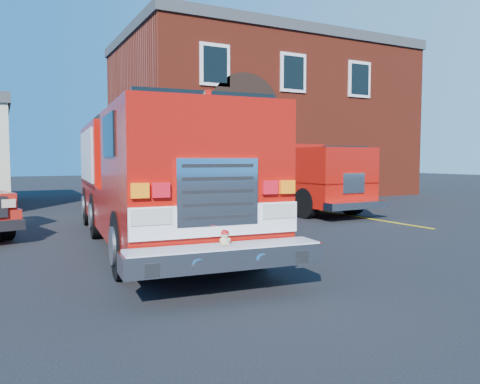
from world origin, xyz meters
TOP-DOWN VIEW (x-y plane):
  - ground at (0.00, 0.00)m, footprint 100.00×100.00m
  - parking_stripe_near at (6.50, 1.00)m, footprint 0.12×3.00m
  - parking_stripe_mid at (6.50, 4.00)m, footprint 0.12×3.00m
  - parking_stripe_far at (6.50, 7.00)m, footprint 0.12×3.00m
  - fire_station at (8.99, 13.98)m, footprint 15.20×10.20m
  - fire_engine at (-1.13, 1.16)m, footprint 3.54×10.03m
  - secondary_truck at (5.59, 5.84)m, footprint 2.78×7.92m

SIDE VIEW (x-z plane):
  - ground at x=0.00m, z-range 0.00..0.00m
  - parking_stripe_near at x=6.50m, z-range 0.00..0.01m
  - parking_stripe_mid at x=6.50m, z-range 0.00..0.01m
  - parking_stripe_far at x=6.50m, z-range 0.00..0.01m
  - secondary_truck at x=5.59m, z-range 0.11..2.65m
  - fire_engine at x=-1.13m, z-range 0.05..3.08m
  - fire_station at x=8.99m, z-range 0.03..8.48m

